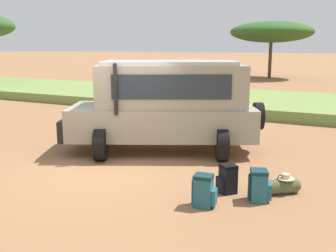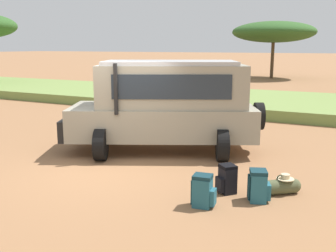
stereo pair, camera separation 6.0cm
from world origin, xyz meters
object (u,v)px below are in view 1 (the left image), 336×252
at_px(safari_vehicle, 166,104).
at_px(backpack_cluster_center, 259,186).
at_px(backpack_near_rear_wheel, 228,179).
at_px(duffel_bag_low_black_case, 281,186).
at_px(acacia_tree_left_mid, 271,32).
at_px(backpack_beside_front_wheel, 204,191).

relative_size(safari_vehicle, backpack_cluster_center, 8.99).
relative_size(backpack_cluster_center, backpack_near_rear_wheel, 1.05).
relative_size(backpack_near_rear_wheel, duffel_bag_low_black_case, 0.77).
bearing_deg(backpack_near_rear_wheel, safari_vehicle, 137.48).
bearing_deg(safari_vehicle, backpack_cluster_center, -37.63).
bearing_deg(acacia_tree_left_mid, safari_vehicle, -83.59).
height_order(backpack_beside_front_wheel, duffel_bag_low_black_case, backpack_beside_front_wheel).
height_order(backpack_near_rear_wheel, acacia_tree_left_mid, acacia_tree_left_mid).
bearing_deg(backpack_cluster_center, backpack_near_rear_wheel, 167.97).
bearing_deg(backpack_beside_front_wheel, backpack_cluster_center, 40.49).
bearing_deg(acacia_tree_left_mid, duffel_bag_low_black_case, -77.20).
height_order(backpack_cluster_center, duffel_bag_low_black_case, backpack_cluster_center).
height_order(backpack_cluster_center, backpack_near_rear_wheel, backpack_cluster_center).
distance_m(backpack_beside_front_wheel, backpack_near_rear_wheel, 0.85).
bearing_deg(backpack_beside_front_wheel, backpack_near_rear_wheel, 78.89).
xyz_separation_m(safari_vehicle, duffel_bag_low_black_case, (3.44, -1.88, -1.14)).
bearing_deg(backpack_cluster_center, acacia_tree_left_mid, 102.01).
relative_size(backpack_cluster_center, acacia_tree_left_mid, 0.08).
relative_size(backpack_beside_front_wheel, duffel_bag_low_black_case, 0.80).
distance_m(backpack_cluster_center, backpack_near_rear_wheel, 0.67).
relative_size(backpack_beside_front_wheel, acacia_tree_left_mid, 0.08).
xyz_separation_m(safari_vehicle, backpack_beside_front_wheel, (2.33, -3.13, -1.01)).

